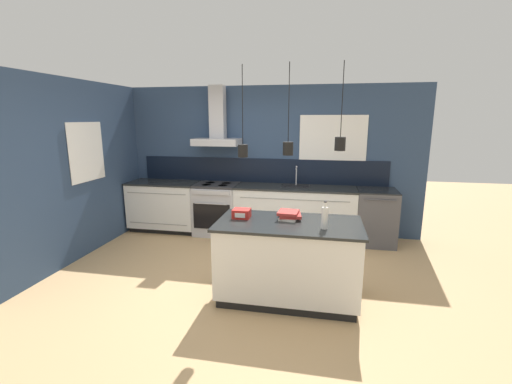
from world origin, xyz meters
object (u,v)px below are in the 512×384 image
dishwasher (375,217)px  book_stack (289,215)px  oven_range (217,209)px  bottle_on_island (325,217)px  red_supply_box (242,213)px

dishwasher → book_stack: bearing=-123.4°
oven_range → bottle_on_island: bottle_on_island is taller
oven_range → bottle_on_island: bearing=-49.5°
dishwasher → red_supply_box: size_ratio=4.57×
red_supply_box → oven_range: bearing=115.2°
bottle_on_island → red_supply_box: (-0.94, 0.22, -0.07)m
dishwasher → book_stack: (-1.25, -1.90, 0.50)m
bottle_on_island → red_supply_box: bottle_on_island is taller
bottle_on_island → red_supply_box: bearing=166.7°
bottle_on_island → book_stack: size_ratio=0.98×
bottle_on_island → book_stack: (-0.40, 0.29, -0.08)m
dishwasher → red_supply_box: red_supply_box is taller
dishwasher → book_stack: book_stack is taller
oven_range → red_supply_box: 2.23m
dishwasher → bottle_on_island: bearing=-111.3°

